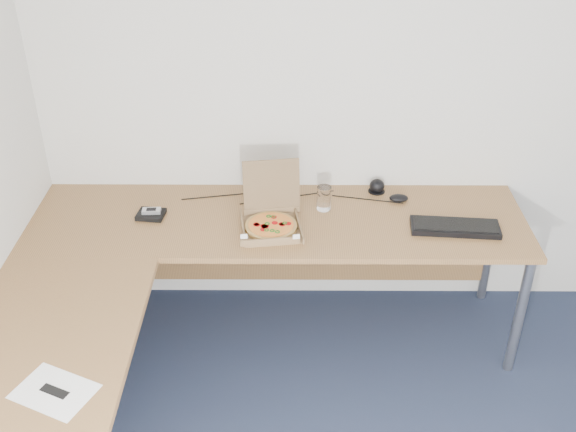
{
  "coord_description": "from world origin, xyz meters",
  "views": [
    {
      "loc": [
        -0.43,
        -1.54,
        2.57
      ],
      "look_at": [
        -0.45,
        1.28,
        0.82
      ],
      "focal_mm": 42.93,
      "sensor_mm": 36.0,
      "label": 1
    }
  ],
  "objects_px": {
    "desk": "(205,273)",
    "drinking_glass": "(324,198)",
    "keyboard": "(455,227)",
    "wallet": "(151,214)",
    "pizza_box": "(271,222)"
  },
  "relations": [
    {
      "from": "pizza_box",
      "to": "drinking_glass",
      "type": "distance_m",
      "value": 0.33
    },
    {
      "from": "pizza_box",
      "to": "wallet",
      "type": "xyz_separation_m",
      "value": [
        -0.61,
        0.1,
        -0.02
      ]
    },
    {
      "from": "desk",
      "to": "keyboard",
      "type": "relative_size",
      "value": 5.79
    },
    {
      "from": "pizza_box",
      "to": "keyboard",
      "type": "height_order",
      "value": "pizza_box"
    },
    {
      "from": "keyboard",
      "to": "pizza_box",
      "type": "bearing_deg",
      "value": -175.7
    },
    {
      "from": "pizza_box",
      "to": "wallet",
      "type": "bearing_deg",
      "value": 162.19
    },
    {
      "from": "desk",
      "to": "keyboard",
      "type": "height_order",
      "value": "keyboard"
    },
    {
      "from": "wallet",
      "to": "pizza_box",
      "type": "bearing_deg",
      "value": -2.22
    },
    {
      "from": "keyboard",
      "to": "wallet",
      "type": "height_order",
      "value": "keyboard"
    },
    {
      "from": "desk",
      "to": "keyboard",
      "type": "xyz_separation_m",
      "value": [
        1.2,
        0.33,
        0.04
      ]
    },
    {
      "from": "desk",
      "to": "wallet",
      "type": "relative_size",
      "value": 18.66
    },
    {
      "from": "desk",
      "to": "drinking_glass",
      "type": "bearing_deg",
      "value": 43.2
    },
    {
      "from": "keyboard",
      "to": "drinking_glass",
      "type": "bearing_deg",
      "value": 168.06
    },
    {
      "from": "desk",
      "to": "pizza_box",
      "type": "bearing_deg",
      "value": 49.44
    },
    {
      "from": "pizza_box",
      "to": "keyboard",
      "type": "distance_m",
      "value": 0.91
    }
  ]
}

